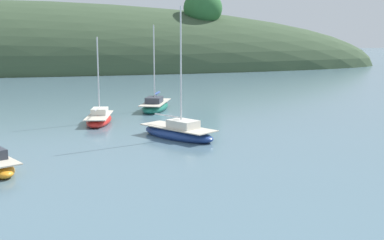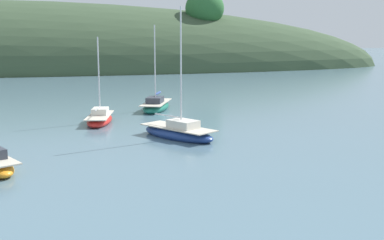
# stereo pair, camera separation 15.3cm
# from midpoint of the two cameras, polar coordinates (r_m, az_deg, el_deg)

# --- Properties ---
(sailboat_grey_yawl) EXTENTS (2.33, 4.89, 6.12)m
(sailboat_grey_yawl) POSITION_cam_midpoint_polar(r_m,az_deg,el_deg) (34.94, -10.52, 0.16)
(sailboat_grey_yawl) COLOR red
(sailboat_grey_yawl) RESTS_ON ground
(sailboat_teal_outer) EXTENTS (3.49, 5.67, 7.06)m
(sailboat_teal_outer) POSITION_cam_midpoint_polar(r_m,az_deg,el_deg) (40.39, -4.08, 1.65)
(sailboat_teal_outer) COLOR #196B56
(sailboat_teal_outer) RESTS_ON ground
(sailboat_navy_dinghy) EXTENTS (4.64, 5.44, 7.91)m
(sailboat_navy_dinghy) POSITION_cam_midpoint_polar(r_m,az_deg,el_deg) (29.41, -1.42, -1.42)
(sailboat_navy_dinghy) COLOR navy
(sailboat_navy_dinghy) RESTS_ON ground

